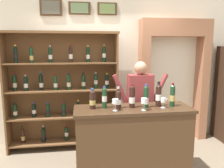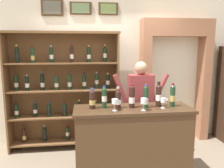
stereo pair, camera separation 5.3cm
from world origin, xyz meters
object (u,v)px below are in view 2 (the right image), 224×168
at_px(tasting_bottle_chianti, 104,97).
at_px(wine_glass_center, 115,102).
at_px(tasting_bottle_riserva, 92,99).
at_px(wine_glass_spare, 144,101).
at_px(shopkeeper, 140,101).
at_px(tasting_bottle_brunello, 146,97).
at_px(tasting_bottle_super_tuscan, 132,96).
at_px(tasting_counter, 132,144).
at_px(tasting_bottle_rosso, 118,99).
at_px(tasting_bottle_bianco, 159,95).
at_px(tasting_bottle_vin_santo, 173,96).
at_px(wine_shelf, 64,88).
at_px(wine_glass_left, 163,101).

relative_size(tasting_bottle_chianti, wine_glass_center, 1.93).
bearing_deg(tasting_bottle_riserva, wine_glass_spare, -14.94).
distance_m(shopkeeper, tasting_bottle_brunello, 0.57).
bearing_deg(wine_glass_center, wine_glass_spare, -5.55).
height_order(tasting_bottle_chianti, tasting_bottle_super_tuscan, tasting_bottle_super_tuscan).
relative_size(tasting_counter, tasting_bottle_super_tuscan, 4.91).
xyz_separation_m(tasting_bottle_rosso, tasting_bottle_bianco, (0.56, 0.03, 0.03)).
relative_size(tasting_bottle_rosso, tasting_bottle_vin_santo, 0.90).
bearing_deg(tasting_bottle_vin_santo, tasting_bottle_brunello, -178.34).
xyz_separation_m(wine_shelf, tasting_bottle_super_tuscan, (1.00, -1.17, 0.08)).
bearing_deg(tasting_bottle_vin_santo, wine_glass_spare, -162.34).
distance_m(tasting_counter, shopkeeper, 0.75).
distance_m(tasting_bottle_super_tuscan, tasting_bottle_vin_santo, 0.56).
height_order(tasting_bottle_brunello, wine_glass_spare, tasting_bottle_brunello).
bearing_deg(shopkeeper, tasting_bottle_rosso, -129.74).
relative_size(tasting_bottle_vin_santo, wine_glass_spare, 2.00).
bearing_deg(tasting_counter, tasting_bottle_riserva, 176.60).
distance_m(tasting_bottle_riserva, wine_glass_center, 0.31).
relative_size(tasting_counter, tasting_bottle_bianco, 4.61).
bearing_deg(tasting_bottle_rosso, tasting_bottle_chianti, 165.56).
xyz_separation_m(shopkeeper, tasting_bottle_rosso, (-0.44, -0.53, 0.17)).
xyz_separation_m(wine_shelf, tasting_bottle_bianco, (1.37, -1.15, 0.08)).
distance_m(wine_shelf, wine_glass_spare, 1.73).
bearing_deg(tasting_bottle_chianti, tasting_bottle_vin_santo, -2.72).
bearing_deg(wine_glass_center, shopkeeper, 51.88).
height_order(wine_shelf, wine_glass_left, wine_shelf).
xyz_separation_m(shopkeeper, wine_glass_center, (-0.50, -0.63, 0.16)).
bearing_deg(tasting_bottle_rosso, wine_glass_center, -118.48).
height_order(tasting_bottle_brunello, tasting_bottle_bianco, tasting_bottle_bianco).
height_order(wine_shelf, tasting_bottle_rosso, wine_shelf).
relative_size(tasting_bottle_rosso, tasting_bottle_bianco, 0.84).
xyz_separation_m(wine_shelf, shopkeeper, (1.25, -0.65, -0.12)).
bearing_deg(tasting_bottle_brunello, wine_glass_spare, -115.63).
distance_m(wine_shelf, wine_glass_center, 1.49).
xyz_separation_m(shopkeeper, tasting_bottle_super_tuscan, (-0.25, -0.52, 0.19)).
bearing_deg(tasting_bottle_super_tuscan, tasting_bottle_rosso, -175.85).
bearing_deg(shopkeeper, wine_glass_left, -74.75).
relative_size(wine_shelf, wine_glass_spare, 13.03).
distance_m(tasting_bottle_super_tuscan, tasting_bottle_bianco, 0.38).
height_order(tasting_bottle_super_tuscan, wine_glass_spare, tasting_bottle_super_tuscan).
bearing_deg(wine_glass_spare, tasting_bottle_super_tuscan, 129.06).
distance_m(tasting_bottle_bianco, tasting_bottle_vin_santo, 0.19).
relative_size(wine_shelf, tasting_bottle_chianti, 7.10).
bearing_deg(tasting_counter, tasting_bottle_rosso, -179.15).
distance_m(shopkeeper, tasting_bottle_chianti, 0.81).
xyz_separation_m(tasting_bottle_brunello, tasting_bottle_vin_santo, (0.38, 0.01, 0.00)).
xyz_separation_m(tasting_bottle_super_tuscan, wine_glass_left, (0.41, -0.07, -0.06)).
distance_m(wine_shelf, wine_glass_left, 1.88).
height_order(tasting_bottle_riserva, tasting_bottle_brunello, tasting_bottle_brunello).
bearing_deg(shopkeeper, tasting_bottle_vin_santo, -59.36).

